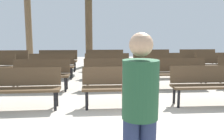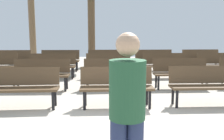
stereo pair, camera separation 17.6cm
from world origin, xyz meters
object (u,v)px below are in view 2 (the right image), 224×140
object	(u,v)px
bench_r3_c2	(107,59)
visitor_with_backpack	(127,108)
bench_r1_c1	(41,72)
bench_r3_c3	(154,58)
bench_r1_c2	(112,72)
bench_r1_c3	(181,71)
bench_r3_c4	(201,58)
bench_r2_c2	(108,64)
bench_r0_c3	(205,83)
bench_r0_c1	(21,85)
bench_r3_c1	(60,59)
bench_r2_c1	(53,64)
tree_0	(32,30)
bench_r0_c2	(117,84)
bench_r3_c0	(11,59)
bench_r2_c3	(165,64)
bench_r2_c4	(220,63)

from	to	relation	value
bench_r3_c2	visitor_with_backpack	size ratio (longest dim) A/B	0.97
bench_r1_c1	bench_r3_c3	distance (m)	5.28
bench_r1_c2	bench_r1_c3	world-z (taller)	same
visitor_with_backpack	bench_r3_c4	bearing A→B (deg)	-115.26
visitor_with_backpack	bench_r3_c3	bearing A→B (deg)	-102.74
bench_r1_c3	bench_r2_c2	bearing A→B (deg)	140.51
bench_r2_c2	bench_r3_c4	size ratio (longest dim) A/B	1.00
bench_r1_c2	bench_r3_c2	world-z (taller)	same
bench_r0_c3	bench_r1_c3	size ratio (longest dim) A/B	1.00
bench_r0_c1	bench_r1_c2	bearing A→B (deg)	38.48
bench_r3_c1	bench_r3_c4	world-z (taller)	same
bench_r1_c3	bench_r2_c1	distance (m)	4.39
bench_r0_c3	tree_0	world-z (taller)	tree_0
bench_r0_c2	bench_r2_c1	size ratio (longest dim) A/B	1.00
bench_r0_c3	bench_r3_c0	xyz separation A→B (m)	(-6.09, 5.12, 0.00)
bench_r0_c1	bench_r2_c3	distance (m)	5.33
bench_r3_c1	bench_r3_c2	world-z (taller)	same
bench_r2_c3	bench_r1_c3	bearing A→B (deg)	-90.44
bench_r0_c2	bench_r0_c3	distance (m)	2.00
bench_r3_c4	visitor_with_backpack	size ratio (longest dim) A/B	0.97
bench_r2_c3	bench_r3_c4	bearing A→B (deg)	39.72
bench_r1_c1	tree_0	size ratio (longest dim) A/B	0.47
bench_r3_c1	tree_0	bearing A→B (deg)	121.59
bench_r0_c2	bench_r3_c4	bearing A→B (deg)	51.94
visitor_with_backpack	bench_r2_c2	bearing A→B (deg)	-89.15
bench_r3_c3	tree_0	world-z (taller)	tree_0
bench_r2_c2	bench_r0_c1	bearing A→B (deg)	-119.89
bench_r2_c1	bench_r3_c0	world-z (taller)	same
bench_r0_c1	bench_r1_c1	bearing A→B (deg)	86.79
bench_r2_c3	bench_r2_c4	distance (m)	2.00
bench_r1_c2	bench_r3_c4	size ratio (longest dim) A/B	1.01
bench_r1_c3	bench_r3_c1	bearing A→B (deg)	140.29
bench_r3_c0	bench_r3_c2	bearing A→B (deg)	-0.70
bench_r0_c3	bench_r2_c4	world-z (taller)	same
bench_r0_c3	bench_r3_c3	distance (m)	5.13
bench_r1_c1	bench_r3_c3	bearing A→B (deg)	42.16
bench_r3_c1	bench_r3_c3	xyz separation A→B (m)	(3.99, 0.03, 0.00)
bench_r2_c4	bench_r0_c1	bearing A→B (deg)	-150.55
bench_r2_c1	bench_r2_c2	world-z (taller)	same
tree_0	bench_r3_c1	bearing A→B (deg)	-59.67
visitor_with_backpack	bench_r0_c2	bearing A→B (deg)	-90.79
bench_r1_c3	tree_0	world-z (taller)	tree_0
bench_r1_c2	bench_r2_c1	xyz separation A→B (m)	(-2.01, 1.74, 0.00)
bench_r3_c0	bench_r3_c2	size ratio (longest dim) A/B	1.00
bench_r3_c4	bench_r2_c4	bearing A→B (deg)	-91.13
bench_r2_c4	visitor_with_backpack	size ratio (longest dim) A/B	0.97
bench_r3_c3	bench_r0_c3	bearing A→B (deg)	-91.32
bench_r0_c2	bench_r0_c1	bearing A→B (deg)	179.89
bench_r2_c3	bench_r3_c4	distance (m)	2.64
bench_r0_c1	bench_r3_c2	size ratio (longest dim) A/B	1.01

